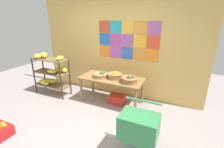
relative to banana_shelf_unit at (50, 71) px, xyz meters
The scene contains 9 objects.
ground 2.01m from the banana_shelf_unit, 32.67° to the right, with size 9.63×9.63×0.00m, color gray.
back_wall_with_art 1.97m from the banana_shelf_unit, 26.98° to the left, with size 4.46×0.07×2.91m.
banana_shelf_unit is the anchor object (origin of this frame).
display_table 1.74m from the banana_shelf_unit, ahead, with size 1.55×0.68×0.65m.
fruit_basket_right 2.22m from the banana_shelf_unit, ahead, with size 0.39×0.39×0.18m.
fruit_basket_back_left 1.47m from the banana_shelf_unit, ahead, with size 0.37×0.37×0.15m.
fruit_basket_centre 1.83m from the banana_shelf_unit, ahead, with size 0.35×0.35×0.18m.
produce_crate_under_table 1.97m from the banana_shelf_unit, ahead, with size 0.39×0.29×0.21m, color red.
shopping_cart 3.01m from the banana_shelf_unit, 20.67° to the right, with size 0.57×0.45×0.84m.
Camera 1 is at (1.71, -2.05, 2.08)m, focal length 26.18 mm.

